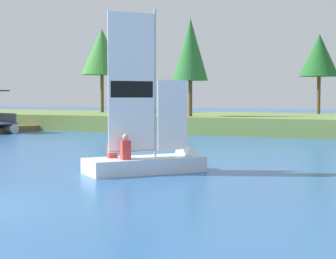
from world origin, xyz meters
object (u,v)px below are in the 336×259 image
at_px(wooden_dock, 11,129).
at_px(sailboat, 162,158).
at_px(shoreline_tree_left, 102,52).
at_px(shoreline_tree_centre, 319,55).
at_px(shoreline_tree_midleft, 190,50).

xyz_separation_m(wooden_dock, sailboat, (18.08, -14.27, 0.24)).
height_order(shoreline_tree_left, shoreline_tree_centre, shoreline_tree_left).
bearing_deg(shoreline_tree_midleft, shoreline_tree_centre, 50.43).
bearing_deg(shoreline_tree_centre, sailboat, -91.02).
bearing_deg(shoreline_tree_centre, shoreline_tree_left, -170.96).
relative_size(shoreline_tree_midleft, shoreline_tree_centre, 1.08).
bearing_deg(shoreline_tree_midleft, wooden_dock, -160.18).
bearing_deg(sailboat, shoreline_tree_left, 74.20).
bearing_deg(wooden_dock, shoreline_tree_centre, 34.21).
relative_size(shoreline_tree_left, shoreline_tree_midleft, 1.07).
bearing_deg(wooden_dock, shoreline_tree_left, 82.13).
distance_m(shoreline_tree_left, shoreline_tree_midleft, 11.72).
bearing_deg(shoreline_tree_midleft, sailboat, -70.59).
bearing_deg(shoreline_tree_left, shoreline_tree_midleft, -29.18).
height_order(shoreline_tree_midleft, sailboat, shoreline_tree_midleft).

